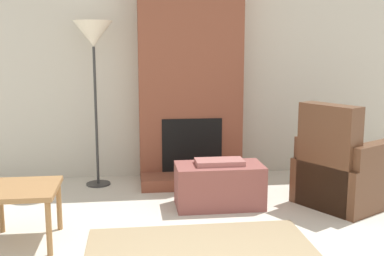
{
  "coord_description": "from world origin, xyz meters",
  "views": [
    {
      "loc": [
        -0.68,
        -2.48,
        1.59
      ],
      "look_at": [
        0.0,
        2.93,
        0.64
      ],
      "focal_mm": 45.0,
      "sensor_mm": 36.0,
      "label": 1
    }
  ],
  "objects": [
    {
      "name": "floor_lamp_left",
      "position": [
        -1.08,
        2.94,
        1.64
      ],
      "size": [
        0.43,
        0.43,
        1.84
      ],
      "color": "#333333",
      "rests_on": "ground_plane"
    },
    {
      "name": "wall_back",
      "position": [
        0.0,
        3.31,
        1.3
      ],
      "size": [
        7.67,
        0.06,
        2.6
      ],
      "primitive_type": "cube",
      "color": "beige",
      "rests_on": "ground_plane"
    },
    {
      "name": "armchair",
      "position": [
        1.45,
        1.97,
        0.31
      ],
      "size": [
        1.23,
        1.15,
        1.03
      ],
      "rotation": [
        0.0,
        0.0,
        2.09
      ],
      "color": "brown",
      "rests_on": "ground_plane"
    },
    {
      "name": "ottoman",
      "position": [
        0.16,
        2.03,
        0.22
      ],
      "size": [
        0.86,
        0.45,
        0.48
      ],
      "color": "#8C4C47",
      "rests_on": "ground_plane"
    },
    {
      "name": "side_table",
      "position": [
        -1.57,
        1.34,
        0.41
      ],
      "size": [
        0.56,
        0.61,
        0.47
      ],
      "color": "#9E7042",
      "rests_on": "ground_plane"
    },
    {
      "name": "fireplace",
      "position": [
        0.0,
        3.08,
        1.23
      ],
      "size": [
        1.2,
        0.73,
        2.6
      ],
      "color": "brown",
      "rests_on": "ground_plane"
    }
  ]
}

